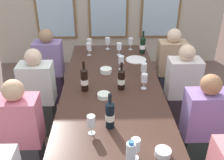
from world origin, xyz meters
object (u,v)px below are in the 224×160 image
at_px(wine_glass_0, 136,145).
at_px(tasting_bowl_1, 104,95).
at_px(wine_glass_4, 89,47).
at_px(wine_glass_6, 144,79).
at_px(wine_bottle_1, 143,45).
at_px(tasting_bowl_2, 163,153).
at_px(seated_person_0, 39,95).
at_px(seated_person_6, 50,69).
at_px(wine_glass_7, 119,47).
at_px(seated_person_7, 170,68).
at_px(wine_bottle_0, 121,79).
at_px(wine_glass_8, 121,60).
at_px(seated_person_4, 22,135).
at_px(tasting_bowl_0, 106,71).
at_px(wine_glass_3, 91,121).
at_px(wine_glass_2, 131,42).
at_px(water_bottle, 131,156).
at_px(wine_bottle_3, 110,115).
at_px(seated_person_5, 202,128).
at_px(white_plate_0, 136,60).
at_px(wine_glass_9, 108,41).
at_px(dining_table, 113,97).
at_px(wine_glass_5, 90,43).
at_px(wine_glass_1, 144,68).
at_px(wine_bottle_2, 84,80).

bearing_deg(wine_glass_0, tasting_bowl_1, 105.16).
distance_m(wine_glass_4, wine_glass_6, 1.12).
height_order(wine_bottle_1, tasting_bowl_2, wine_bottle_1).
distance_m(seated_person_0, seated_person_6, 0.71).
xyz_separation_m(wine_glass_7, seated_person_7, (0.74, -0.01, -0.34)).
relative_size(wine_bottle_0, tasting_bowl_1, 2.31).
relative_size(wine_glass_8, seated_person_4, 0.16).
distance_m(tasting_bowl_0, tasting_bowl_2, 1.43).
height_order(wine_glass_3, seated_person_6, seated_person_6).
bearing_deg(wine_glass_2, water_bottle, -95.40).
relative_size(wine_glass_0, wine_glass_8, 1.00).
relative_size(tasting_bowl_2, seated_person_6, 0.11).
xyz_separation_m(tasting_bowl_1, wine_glass_0, (0.22, -0.83, 0.10)).
bearing_deg(wine_glass_7, wine_glass_4, 179.12).
bearing_deg(tasting_bowl_2, seated_person_4, 156.87).
xyz_separation_m(wine_glass_2, seated_person_7, (0.56, -0.21, -0.34)).
distance_m(wine_bottle_3, seated_person_5, 0.98).
relative_size(wine_bottle_3, wine_glass_2, 1.87).
distance_m(white_plate_0, wine_glass_9, 0.56).
relative_size(wine_glass_3, seated_person_0, 0.16).
distance_m(wine_glass_2, wine_glass_6, 1.12).
relative_size(wine_bottle_0, wine_glass_3, 1.75).
bearing_deg(wine_glass_4, dining_table, -73.90).
relative_size(white_plate_0, wine_glass_7, 1.56).
xyz_separation_m(tasting_bowl_1, seated_person_6, (-0.77, 1.12, -0.24)).
xyz_separation_m(wine_bottle_0, water_bottle, (-0.01, -1.09, -0.00)).
xyz_separation_m(wine_bottle_1, seated_person_0, (-1.31, -0.74, -0.34)).
bearing_deg(dining_table, wine_glass_6, 12.41).
distance_m(wine_glass_5, wine_glass_9, 0.26).
bearing_deg(wine_glass_9, wine_glass_2, -5.05).
bearing_deg(tasting_bowl_0, wine_bottle_0, -67.81).
distance_m(wine_glass_1, seated_person_5, 0.90).
height_order(wine_glass_2, seated_person_5, seated_person_5).
bearing_deg(white_plate_0, wine_glass_7, 140.50).
distance_m(wine_bottle_2, wine_glass_2, 1.29).
relative_size(dining_table, wine_glass_2, 15.81).
xyz_separation_m(dining_table, seated_person_7, (0.86, 0.99, -0.15)).
xyz_separation_m(wine_glass_0, seated_person_7, (0.72, 1.91, -0.34)).
distance_m(wine_bottle_3, tasting_bowl_1, 0.48).
height_order(dining_table, white_plate_0, white_plate_0).
relative_size(wine_bottle_0, wine_glass_5, 1.75).
xyz_separation_m(tasting_bowl_2, seated_person_5, (0.52, 0.56, -0.24)).
distance_m(dining_table, seated_person_6, 1.35).
xyz_separation_m(white_plate_0, wine_bottle_2, (-0.63, -0.77, 0.12)).
distance_m(wine_bottle_1, wine_glass_3, 1.81).
bearing_deg(wine_glass_2, tasting_bowl_1, -106.78).
bearing_deg(tasting_bowl_0, dining_table, -82.15).
xyz_separation_m(dining_table, tasting_bowl_0, (-0.06, 0.46, 0.09)).
relative_size(dining_table, seated_person_4, 2.48).
bearing_deg(wine_glass_3, tasting_bowl_0, 83.42).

